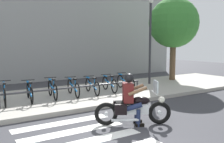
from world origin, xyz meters
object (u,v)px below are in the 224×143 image
Objects in this scene: bicycle_5 at (110,84)px; street_lamp at (150,34)px; bicycle_2 at (53,89)px; bicycle_4 at (92,86)px; bicycle_6 at (125,82)px; bicycle_0 at (4,94)px; motorcycle at (133,109)px; tree_near_rack at (174,23)px; bicycle_3 at (73,87)px; rider at (131,95)px; bike_rack at (79,87)px; bicycle_1 at (30,92)px.

street_lamp is (2.90, 0.70, 2.25)m from bicycle_5.
bicycle_2 reaches higher than bicycle_4.
bicycle_0 is at bearing -179.99° from bicycle_6.
bicycle_4 is at bearing 0.03° from bicycle_0.
tree_near_rack reaches higher than motorcycle.
bicycle_0 reaches higher than bicycle_3.
bicycle_2 is at bearing -179.92° from bicycle_3.
tree_near_rack reaches higher than bicycle_5.
rider is 0.86× the size of bicycle_6.
tree_near_rack reaches higher than bike_rack.
bicycle_2 reaches higher than bicycle_6.
bicycle_4 is at bearing 79.39° from motorcycle.
rider is 0.32× the size of street_lamp.
bicycle_1 is (-1.86, 3.79, 0.03)m from motorcycle.
rider is 0.87× the size of bicycle_1.
tree_near_rack is (8.41, 1.10, 2.90)m from bicycle_1.
bicycle_2 is 1.03× the size of bicycle_5.
bicycle_4 is 0.99× the size of bicycle_6.
tree_near_rack is (7.55, 1.10, 2.89)m from bicycle_2.
bicycle_3 is at bearing 0.02° from bicycle_0.
motorcycle reaches higher than bicycle_4.
bike_rack is (2.57, -0.55, 0.07)m from bicycle_0.
tree_near_rack reaches higher than bicycle_4.
bicycle_1 is at bearing -173.73° from street_lamp.
motorcycle reaches higher than bicycle_1.
motorcycle reaches higher than bike_rack.
bicycle_6 is 0.29× the size of bike_rack.
rider is 3.21m from bike_rack.
rider reaches higher than bicycle_4.
motorcycle is at bearing -54.38° from bicycle_0.
bicycle_5 is 0.32× the size of tree_near_rack.
bicycle_3 is 1.06× the size of bicycle_5.
bicycle_3 is 1.71m from bicycle_5.
bike_rack is (0.86, -0.55, 0.07)m from bicycle_2.
bicycle_0 is 1.71m from bicycle_2.
bicycle_0 is 1.02× the size of bicycle_1.
bicycle_5 is (1.63, 3.75, -0.34)m from rider.
street_lamp is (4.61, 1.25, 2.16)m from bike_rack.
bicycle_2 is 0.97× the size of bicycle_4.
bicycle_3 is 7.38m from tree_near_rack.
bicycle_2 is 0.86m from bicycle_3.
bicycle_3 is (-0.08, 3.76, -0.34)m from rider.
street_lamp is (4.46, 4.49, 2.28)m from motorcycle.
bike_rack is (-0.08, 3.20, -0.25)m from rider.
motorcycle is 1.25× the size of bicycle_5.
bike_rack is 1.26× the size of street_lamp.
bicycle_0 is 1.02× the size of bicycle_4.
rider reaches higher than bicycle_5.
tree_near_rack is at bearing 6.75° from bicycle_0.
street_lamp is at bearing 45.16° from motorcycle.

